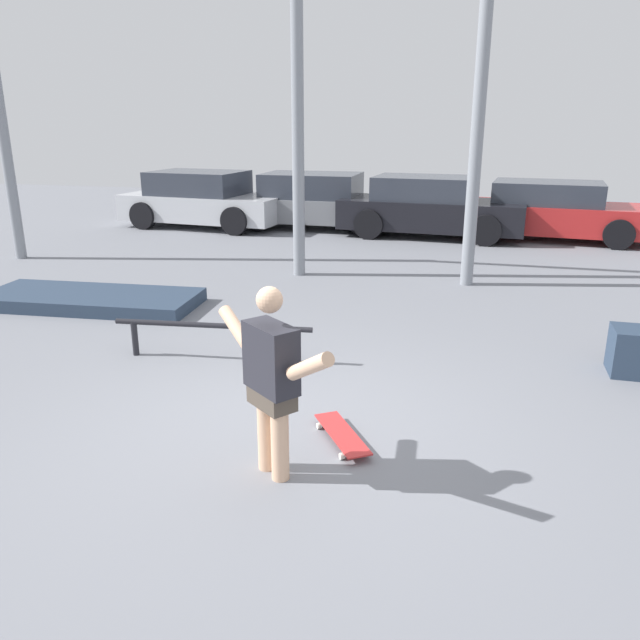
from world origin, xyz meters
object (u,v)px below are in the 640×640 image
at_px(manual_pad, 91,299).
at_px(grind_rail, 213,331).
at_px(parked_car_silver, 203,200).
at_px(parked_car_black, 430,207).
at_px(parked_car_grey, 316,202).
at_px(skateboarder, 271,376).
at_px(parked_car_red, 551,211).
at_px(skateboard, 342,434).

bearing_deg(manual_pad, grind_rail, -31.00).
bearing_deg(parked_car_silver, parked_car_black, 5.67).
distance_m(parked_car_grey, parked_car_black, 2.85).
distance_m(skateboarder, parked_car_red, 11.23).
xyz_separation_m(skateboarder, manual_pad, (-3.93, 3.62, -0.69)).
xyz_separation_m(skateboard, parked_car_black, (-0.07, 9.92, 0.59)).
xyz_separation_m(skateboarder, parked_car_silver, (-5.24, 10.53, -0.14)).
bearing_deg(parked_car_red, manual_pad, -127.99).
relative_size(grind_rail, parked_car_black, 0.53).
height_order(manual_pad, grind_rail, grind_rail).
relative_size(parked_car_black, parked_car_red, 0.97).
bearing_deg(grind_rail, parked_car_silver, 114.61).
xyz_separation_m(parked_car_silver, parked_car_red, (8.22, 0.30, -0.04)).
height_order(manual_pad, parked_car_silver, parked_car_silver).
xyz_separation_m(parked_car_black, parked_car_red, (2.65, 0.30, -0.04)).
bearing_deg(parked_car_black, parked_car_red, 10.86).
xyz_separation_m(skateboarder, parked_car_grey, (-2.48, 11.03, -0.15)).
bearing_deg(skateboard, manual_pad, -158.29).
distance_m(parked_car_silver, parked_car_grey, 2.81).
distance_m(skateboarder, grind_rail, 2.54).
xyz_separation_m(parked_car_silver, parked_car_black, (5.57, -0.01, -0.00)).
relative_size(skateboarder, parked_car_silver, 0.35).
relative_size(grind_rail, parked_car_grey, 0.53).
height_order(manual_pad, parked_car_black, parked_car_black).
height_order(skateboard, parked_car_silver, parked_car_silver).
bearing_deg(grind_rail, parked_car_black, 78.57).
xyz_separation_m(manual_pad, parked_car_black, (4.25, 6.90, 0.56)).
relative_size(parked_car_silver, parked_car_red, 0.97).
bearing_deg(manual_pad, parked_car_black, 58.35).
bearing_deg(parked_car_red, parked_car_black, -167.66).
bearing_deg(parked_car_silver, skateboarder, -57.77).
height_order(skateboard, parked_car_red, parked_car_red).
height_order(skateboarder, skateboard, skateboarder).
relative_size(parked_car_silver, parked_car_black, 0.99).
xyz_separation_m(parked_car_grey, parked_car_red, (5.45, -0.20, -0.03)).
xyz_separation_m(grind_rail, parked_car_silver, (-3.87, 8.44, 0.32)).
height_order(skateboarder, grind_rail, skateboarder).
bearing_deg(skateboarder, manual_pad, 176.19).
bearing_deg(parked_car_black, parked_car_grey, 174.04).
xyz_separation_m(manual_pad, parked_car_silver, (-1.32, 6.91, 0.56)).
bearing_deg(skateboard, parked_car_grey, 162.04).
xyz_separation_m(manual_pad, parked_car_red, (6.90, 7.20, 0.52)).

